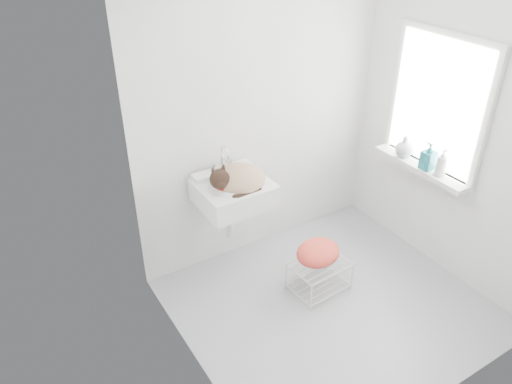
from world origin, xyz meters
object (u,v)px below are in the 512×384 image
bottle_a (439,175)px  bottle_b (426,169)px  cat (236,179)px  wire_rack (319,274)px  sink (234,183)px  bottle_c (403,156)px

bottle_a → bottle_b: (0.00, 0.13, 0.00)m
cat → wire_rack: (0.44, -0.53, -0.74)m
wire_rack → sink: bearing=129.7°
sink → wire_rack: sink is taller
bottle_b → sink: bearing=156.7°
bottle_c → sink: bearing=165.9°
bottle_b → wire_rack: bearing=176.2°
bottle_a → sink: bearing=152.5°
sink → bottle_a: sink is taller
cat → bottle_c: cat is taller
bottle_a → bottle_b: size_ratio=0.84×
sink → wire_rack: size_ratio=1.26×
sink → cat: cat is taller
bottle_c → bottle_b: bearing=-90.0°
sink → wire_rack: 0.99m
cat → bottle_b: cat is taller
cat → bottle_c: (1.40, -0.34, -0.04)m
cat → bottle_c: size_ratio=2.60×
sink → bottle_b: (1.41, -0.61, 0.00)m
cat → bottle_c: 1.44m
wire_rack → bottle_c: 1.20m
bottle_b → bottle_c: (0.00, 0.25, 0.00)m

